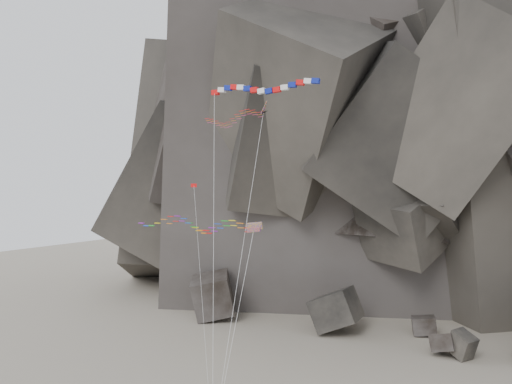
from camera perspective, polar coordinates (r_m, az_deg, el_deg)
The scene contains 6 objects.
headland at distance 111.50m, azimuth 16.32°, elevation 11.16°, with size 110.00×70.00×84.00m, color #4A443D, non-canonical shape.
boulder_field at distance 74.60m, azimuth 23.78°, elevation -14.26°, with size 68.67×19.59×9.99m.
delta_kite at distance 50.48m, azimuth -2.97°, elevation 8.36°, with size 8.89×10.91×28.30m.
banner_kite at distance 43.98m, azimuth 0.69°, elevation 11.58°, with size 10.04×7.00×29.12m.
parafoil_kite at distance 45.09m, azimuth -7.61°, elevation -3.58°, with size 14.05×4.50×17.36m.
pennant_kite at distance 45.66m, azimuth -6.74°, elevation -5.03°, with size 6.71×6.45×20.33m.
Camera 1 is at (24.98, -36.73, 21.54)m, focal length 35.00 mm.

